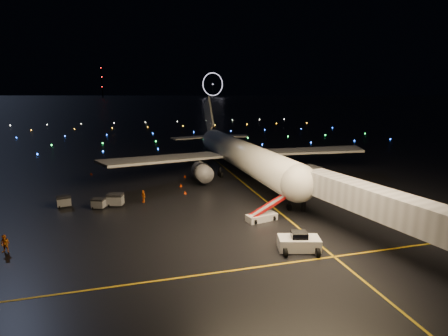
{
  "coord_description": "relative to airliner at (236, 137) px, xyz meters",
  "views": [
    {
      "loc": [
        -7.63,
        -39.19,
        16.94
      ],
      "look_at": [
        6.05,
        12.0,
        5.0
      ],
      "focal_mm": 28.0,
      "sensor_mm": 36.0,
      "label": 1
    }
  ],
  "objects": [
    {
      "name": "ground",
      "position": [
        -12.73,
        272.49,
        -7.59
      ],
      "size": [
        2000.0,
        2000.0,
        0.0
      ],
      "primitive_type": "plane",
      "color": "black",
      "rests_on": "ground"
    },
    {
      "name": "lane_centre",
      "position": [
        -0.73,
        -12.51,
        -7.58
      ],
      "size": [
        0.25,
        80.0,
        0.02
      ],
      "primitive_type": "cube",
      "color": "gold",
      "rests_on": "ground"
    },
    {
      "name": "lane_cross",
      "position": [
        -17.73,
        -37.51,
        -7.58
      ],
      "size": [
        60.0,
        0.25,
        0.02
      ],
      "primitive_type": "cube",
      "color": "gold",
      "rests_on": "ground"
    },
    {
      "name": "airliner",
      "position": [
        0.0,
        0.0,
        0.0
      ],
      "size": [
        55.59,
        53.02,
        15.18
      ],
      "primitive_type": null,
      "rotation": [
        0.0,
        0.0,
        0.04
      ],
      "color": "silver",
      "rests_on": "ground"
    },
    {
      "name": "pushback_tug",
      "position": [
        -3.58,
        -35.14,
        -6.55
      ],
      "size": [
        4.84,
        3.38,
        2.09
      ],
      "primitive_type": "cube",
      "rotation": [
        0.0,
        0.0,
        -0.27
      ],
      "color": "silver",
      "rests_on": "ground"
    },
    {
      "name": "belt_loader",
      "position": [
        -4.32,
        -25.93,
        -6.14
      ],
      "size": [
        6.21,
        2.82,
        2.91
      ],
      "primitive_type": null,
      "rotation": [
        0.0,
        0.0,
        0.2
      ],
      "color": "silver",
      "rests_on": "ground"
    },
    {
      "name": "crew_b",
      "position": [
        -33.92,
        -27.59,
        -6.61
      ],
      "size": [
        1.11,
        0.96,
        1.96
      ],
      "primitive_type": "imported",
      "rotation": [
        0.0,
        0.0,
        -0.25
      ],
      "color": "orange",
      "rests_on": "ground"
    },
    {
      "name": "crew_c",
      "position": [
        -19.09,
        -14.04,
        -6.62
      ],
      "size": [
        0.89,
        1.23,
        1.94
      ],
      "primitive_type": "imported",
      "rotation": [
        0.0,
        0.0,
        -1.15
      ],
      "color": "orange",
      "rests_on": "ground"
    },
    {
      "name": "safety_cone_0",
      "position": [
        -12.25,
        -11.27,
        -7.33
      ],
      "size": [
        0.54,
        0.54,
        0.53
      ],
      "primitive_type": "cone",
      "rotation": [
        0.0,
        0.0,
        -0.18
      ],
      "color": "#F73700",
      "rests_on": "ground"
    },
    {
      "name": "safety_cone_1",
      "position": [
        -10.59,
        -0.24,
        -7.33
      ],
      "size": [
        0.52,
        0.52,
        0.52
      ],
      "primitive_type": "cone",
      "rotation": [
        0.0,
        0.0,
        0.14
      ],
      "color": "#F73700",
      "rests_on": "ground"
    },
    {
      "name": "safety_cone_2",
      "position": [
        -12.3,
        -6.75,
        -7.32
      ],
      "size": [
        0.49,
        0.49,
        0.54
      ],
      "primitive_type": "cone",
      "rotation": [
        0.0,
        0.0,
        0.04
      ],
      "color": "#F73700",
      "rests_on": "ground"
    },
    {
      "name": "safety_cone_3",
      "position": [
        -28.69,
        6.79,
        -7.34
      ],
      "size": [
        0.51,
        0.51,
        0.51
      ],
      "primitive_type": "cone",
      "rotation": [
        0.0,
        0.0,
        -0.15
      ],
      "color": "#F73700",
      "rests_on": "ground"
    },
    {
      "name": "ferris_wheel",
      "position": [
        157.27,
        692.49,
        18.41
      ],
      "size": [
        49.33,
        16.8,
        52.0
      ],
      "primitive_type": null,
      "rotation": [
        0.0,
        0.0,
        0.26
      ],
      "color": "black",
      "rests_on": "ground"
    },
    {
      "name": "radio_mast",
      "position": [
        -72.73,
        712.49,
        24.41
      ],
      "size": [
        1.8,
        1.8,
        64.0
      ],
      "primitive_type": "cylinder",
      "color": "black",
      "rests_on": "ground"
    },
    {
      "name": "taxiway_lights",
      "position": [
        -12.73,
        78.49,
        -7.41
      ],
      "size": [
        164.0,
        92.0,
        0.36
      ],
      "primitive_type": null,
      "color": "black",
      "rests_on": "ground"
    },
    {
      "name": "baggage_cart_0",
      "position": [
        -25.52,
        -15.29,
        -6.83
      ],
      "size": [
        2.14,
        1.84,
        1.53
      ],
      "primitive_type": "cube",
      "rotation": [
        0.0,
        0.0,
        -0.38
      ],
      "color": "gray",
      "rests_on": "ground"
    },
    {
      "name": "baggage_cart_1",
      "position": [
        -23.16,
        -14.73,
        -6.66
      ],
      "size": [
        2.54,
        2.09,
        1.87
      ],
      "primitive_type": "cube",
      "rotation": [
        0.0,
        0.0,
        -0.28
      ],
      "color": "gray",
      "rests_on": "ground"
    },
    {
      "name": "baggage_cart_2",
      "position": [
        -30.53,
        -13.16,
        -6.78
      ],
      "size": [
        2.14,
        1.71,
        1.61
      ],
      "primitive_type": "cube",
      "rotation": [
        0.0,
        0.0,
        0.22
      ],
      "color": "gray",
      "rests_on": "ground"
    }
  ]
}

